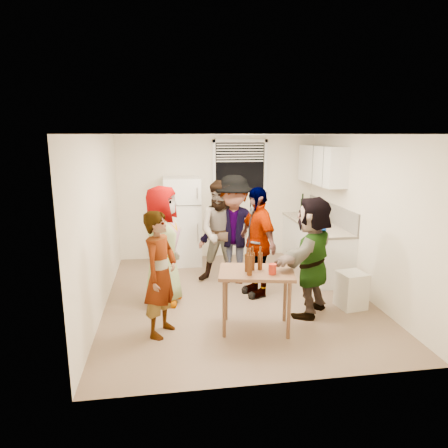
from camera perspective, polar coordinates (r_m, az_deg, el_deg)
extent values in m
cube|color=white|center=(7.84, -5.98, 0.42)|extent=(0.70, 0.70, 1.70)
cube|color=white|center=(7.73, 12.83, -3.20)|extent=(0.60, 2.20, 0.86)
cube|color=beige|center=(7.63, 12.99, 0.05)|extent=(0.64, 2.22, 0.04)
cube|color=#B7B0A7|center=(7.69, 15.04, 1.57)|extent=(0.03, 2.20, 0.36)
cube|color=white|center=(7.71, 13.75, 8.20)|extent=(0.34, 1.60, 0.70)
cylinder|color=white|center=(7.51, 13.18, 0.00)|extent=(0.13, 0.13, 0.28)
cylinder|color=black|center=(8.48, 11.09, 1.53)|extent=(0.08, 0.08, 0.31)
cylinder|color=#47230C|center=(7.33, 13.04, -0.28)|extent=(0.06, 0.06, 0.25)
cylinder|color=#0837AE|center=(6.82, 14.01, -1.29)|extent=(0.09, 0.09, 0.12)
cube|color=#C3B14F|center=(8.28, 12.82, 1.71)|extent=(0.02, 0.18, 0.15)
cube|color=silver|center=(6.23, 17.72, -9.12)|extent=(0.42, 0.42, 0.54)
cylinder|color=#47230C|center=(4.98, 3.66, -7.29)|extent=(0.07, 0.07, 0.26)
cylinder|color=#AC2312|center=(5.05, 6.91, -7.10)|extent=(0.10, 0.10, 0.13)
imported|color=gray|center=(6.28, -8.50, -10.93)|extent=(1.96, 1.33, 0.57)
imported|color=#141933|center=(5.39, -8.78, -15.11)|extent=(1.69, 1.26, 0.38)
imported|color=brown|center=(7.03, -0.20, -8.18)|extent=(1.24, 1.91, 0.67)
imported|color=#444449|center=(7.03, 1.35, -8.18)|extent=(1.70, 2.13, 0.69)
imported|color=black|center=(6.52, 4.60, -9.92)|extent=(1.93, 1.42, 0.42)
imported|color=#F38C56|center=(6.00, 12.07, -12.26)|extent=(2.30, 2.29, 0.50)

